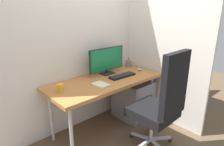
% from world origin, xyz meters
% --- Properties ---
extents(ground_plane, '(8.00, 8.00, 0.00)m').
position_xyz_m(ground_plane, '(0.00, 0.00, 0.00)').
color(ground_plane, brown).
extents(wall_back, '(2.69, 0.04, 2.80)m').
position_xyz_m(wall_back, '(0.00, 0.37, 1.40)').
color(wall_back, silver).
rests_on(wall_back, ground_plane).
extents(wall_side_right, '(0.04, 1.76, 2.80)m').
position_xyz_m(wall_side_right, '(0.84, -0.15, 1.40)').
color(wall_side_right, silver).
rests_on(wall_side_right, ground_plane).
extents(desk, '(1.61, 0.69, 0.74)m').
position_xyz_m(desk, '(0.00, 0.00, 0.69)').
color(desk, '#B27038').
rests_on(desk, ground_plane).
extents(office_chair, '(0.55, 0.56, 1.24)m').
position_xyz_m(office_chair, '(0.19, -0.77, 0.62)').
color(office_chair, black).
rests_on(office_chair, ground_plane).
extents(filing_cabinet, '(0.47, 0.53, 0.59)m').
position_xyz_m(filing_cabinet, '(0.54, -0.04, 0.30)').
color(filing_cabinet, slate).
rests_on(filing_cabinet, ground_plane).
extents(monitor, '(0.61, 0.16, 0.39)m').
position_xyz_m(monitor, '(0.18, 0.18, 0.95)').
color(monitor, black).
rests_on(monitor, desk).
extents(keyboard, '(0.41, 0.15, 0.03)m').
position_xyz_m(keyboard, '(0.25, -0.07, 0.76)').
color(keyboard, black).
rests_on(keyboard, desk).
extents(mouse, '(0.06, 0.08, 0.03)m').
position_xyz_m(mouse, '(0.66, -0.04, 0.76)').
color(mouse, '#9EA0A5').
rests_on(mouse, desk).
extents(pen_holder, '(0.09, 0.09, 0.16)m').
position_xyz_m(pen_holder, '(0.68, 0.22, 0.79)').
color(pen_holder, slate).
rests_on(pen_holder, desk).
extents(notebook, '(0.17, 0.22, 0.02)m').
position_xyz_m(notebook, '(-0.17, -0.11, 0.75)').
color(notebook, beige).
rests_on(notebook, desk).
extents(coffee_mug, '(0.11, 0.07, 0.09)m').
position_xyz_m(coffee_mug, '(-0.65, 0.05, 0.79)').
color(coffee_mug, orange).
rests_on(coffee_mug, desk).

